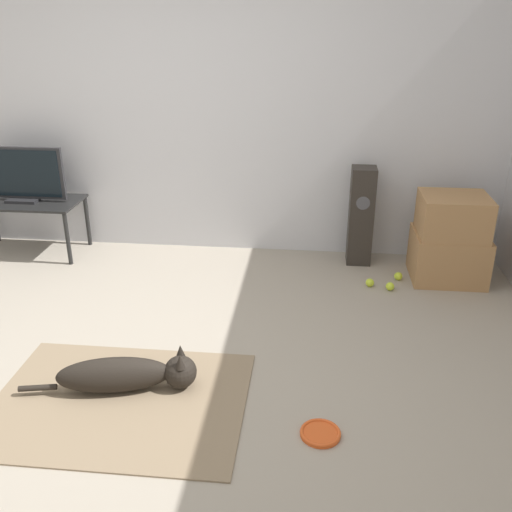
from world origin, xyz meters
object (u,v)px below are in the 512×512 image
object	(u,v)px
dog	(129,374)
tennis_ball_by_boxes	(398,276)
cardboard_box_upper	(453,216)
tv	(21,175)
tennis_ball_near_speaker	(370,283)
tv_stand	(26,207)
floor_speaker	(361,216)
tennis_ball_loose_on_carpet	(390,286)
frisbee	(320,433)
cardboard_box_lower	(448,256)

from	to	relation	value
dog	tennis_ball_by_boxes	size ratio (longest dim) A/B	14.99
cardboard_box_upper	tv	bearing A→B (deg)	177.00
cardboard_box_upper	tennis_ball_near_speaker	size ratio (longest dim) A/B	7.82
dog	tv	xyz separation A→B (m)	(-1.51, 1.92, 0.60)
tv_stand	dog	bearing A→B (deg)	-51.72
tv	dog	bearing A→B (deg)	-51.76
tv_stand	tennis_ball_by_boxes	bearing A→B (deg)	-4.48
tennis_ball_by_boxes	tv_stand	bearing A→B (deg)	175.52
dog	tv_stand	distance (m)	2.46
dog	floor_speaker	size ratio (longest dim) A/B	1.18
cardboard_box_upper	tennis_ball_near_speaker	world-z (taller)	cardboard_box_upper
tennis_ball_loose_on_carpet	dog	bearing A→B (deg)	-138.08
cardboard_box_upper	tennis_ball_near_speaker	bearing A→B (deg)	-161.22
frisbee	cardboard_box_upper	xyz separation A→B (m)	(1.01, 1.99, 0.53)
frisbee	tv	xyz separation A→B (m)	(-2.60, 2.18, 0.70)
dog	tv	distance (m)	2.51
tennis_ball_loose_on_carpet	floor_speaker	bearing A→B (deg)	112.14
cardboard_box_lower	cardboard_box_upper	xyz separation A→B (m)	(-0.01, -0.02, 0.35)
frisbee	floor_speaker	size ratio (longest dim) A/B	0.25
cardboard_box_upper	tv	distance (m)	3.62
dog	floor_speaker	xyz separation A→B (m)	(1.41, 2.00, 0.31)
dog	tennis_ball_loose_on_carpet	bearing A→B (deg)	41.92
frisbee	tv_stand	size ratio (longest dim) A/B	0.22
cardboard_box_lower	cardboard_box_upper	size ratio (longest dim) A/B	1.10
frisbee	tennis_ball_loose_on_carpet	distance (m)	1.81
cardboard_box_upper	tennis_ball_by_boxes	xyz separation A→B (m)	(-0.38, -0.07, -0.51)
tv	tennis_ball_by_boxes	size ratio (longest dim) A/B	11.64
cardboard_box_upper	tv_stand	bearing A→B (deg)	177.04
cardboard_box_upper	tennis_ball_by_boxes	world-z (taller)	cardboard_box_upper
tennis_ball_near_speaker	floor_speaker	bearing A→B (deg)	97.79
tennis_ball_by_boxes	tennis_ball_near_speaker	distance (m)	0.28
frisbee	tennis_ball_loose_on_carpet	xyz separation A→B (m)	(0.54, 1.73, 0.02)
cardboard_box_lower	floor_speaker	size ratio (longest dim) A/B	0.68
frisbee	tennis_ball_loose_on_carpet	size ratio (longest dim) A/B	3.23
dog	floor_speaker	distance (m)	2.47
tennis_ball_near_speaker	frisbee	bearing A→B (deg)	-102.30
floor_speaker	cardboard_box_lower	bearing A→B (deg)	-20.23
dog	tennis_ball_by_boxes	bearing A→B (deg)	44.03
tennis_ball_near_speaker	tennis_ball_loose_on_carpet	bearing A→B (deg)	-18.87
floor_speaker	tennis_ball_by_boxes	world-z (taller)	floor_speaker
frisbee	cardboard_box_lower	world-z (taller)	cardboard_box_lower
tv_stand	cardboard_box_upper	bearing A→B (deg)	-2.96
cardboard_box_upper	tv_stand	size ratio (longest dim) A/B	0.54
dog	tennis_ball_by_boxes	world-z (taller)	dog
tennis_ball_near_speaker	tennis_ball_by_boxes	bearing A→B (deg)	31.17
floor_speaker	tv_stand	bearing A→B (deg)	-178.29
tv	frisbee	bearing A→B (deg)	-39.95
tv_stand	tennis_ball_near_speaker	world-z (taller)	tv_stand
floor_speaker	tv_stand	world-z (taller)	floor_speaker
tennis_ball_by_boxes	tennis_ball_near_speaker	world-z (taller)	same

